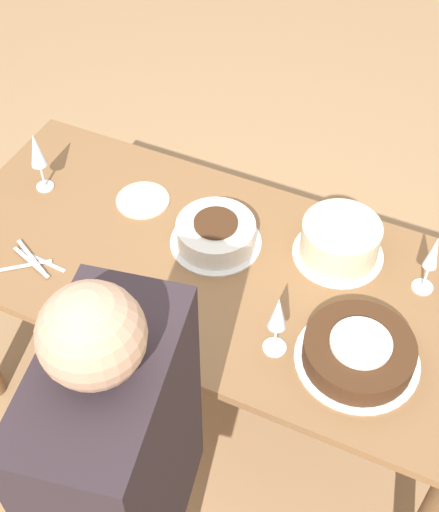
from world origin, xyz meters
TOP-DOWN VIEW (x-y plane):
  - ground_plane at (0.00, 0.00)m, footprint 12.00×12.00m
  - dining_table at (0.00, 0.00)m, footprint 1.72×0.78m
  - cake_center_white at (-0.05, 0.09)m, footprint 0.28×0.28m
  - cake_front_chocolate at (0.47, -0.14)m, footprint 0.34×0.34m
  - cake_back_decorated at (0.30, 0.20)m, footprint 0.27×0.27m
  - wine_glass_near at (0.26, -0.20)m, footprint 0.07×0.07m
  - wine_glass_far at (0.57, 0.18)m, footprint 0.06×0.06m
  - wine_glass_extra at (-0.67, 0.08)m, footprint 0.06×0.06m
  - dessert_plate_left at (-0.35, 0.15)m, footprint 0.17×0.17m
  - fork_pile at (-0.52, -0.22)m, footprint 0.20×0.14m
  - person_cutting at (0.14, -0.77)m, footprint 0.29×0.43m

SIDE VIEW (x-z plane):
  - ground_plane at x=0.00m, z-range 0.00..0.00m
  - dining_table at x=0.00m, z-range 0.26..1.02m
  - dessert_plate_left at x=-0.35m, z-range 0.75..0.76m
  - fork_pile at x=-0.52m, z-range 0.75..0.77m
  - cake_front_chocolate at x=0.47m, z-range 0.75..0.83m
  - cake_center_white at x=-0.05m, z-range 0.75..0.84m
  - cake_back_decorated at x=0.30m, z-range 0.75..0.87m
  - wine_glass_far at x=0.57m, z-range 0.79..1.00m
  - wine_glass_near at x=0.26m, z-range 0.79..1.01m
  - wine_glass_extra at x=-0.67m, z-range 0.79..1.01m
  - person_cutting at x=0.14m, z-range 0.16..1.71m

